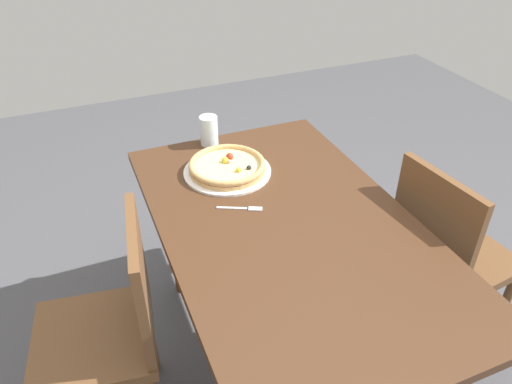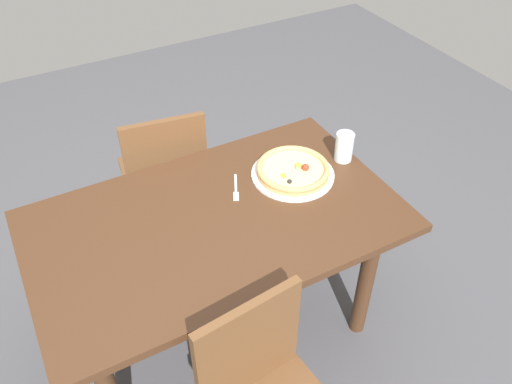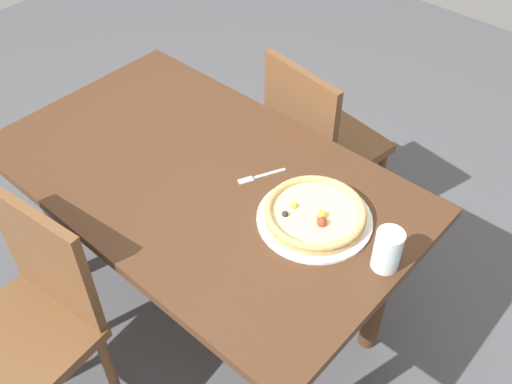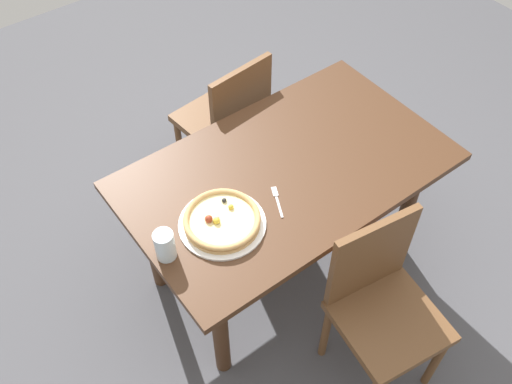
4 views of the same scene
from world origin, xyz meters
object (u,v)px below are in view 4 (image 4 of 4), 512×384
object	(u,v)px
chair_near	(381,303)
pizza	(222,220)
dining_table	(286,185)
fork	(277,199)
plate	(222,224)
drinking_glass	(165,245)
chair_far	(227,119)

from	to	relation	value
chair_near	pizza	xyz separation A→B (m)	(-0.39, 0.56, 0.28)
dining_table	fork	world-z (taller)	fork
dining_table	plate	world-z (taller)	plate
fork	drinking_glass	xyz separation A→B (m)	(-0.50, 0.04, 0.06)
plate	pizza	world-z (taller)	pizza
dining_table	chair_far	distance (m)	0.67
fork	chair_near	bearing A→B (deg)	-140.27
chair_near	dining_table	bearing A→B (deg)	-82.56
chair_near	drinking_glass	size ratio (longest dim) A/B	6.73
drinking_glass	chair_near	bearing A→B (deg)	-41.39
plate	chair_near	bearing A→B (deg)	-55.15
pizza	drinking_glass	world-z (taller)	drinking_glass
chair_near	chair_far	distance (m)	1.29
fork	drinking_glass	size ratio (longest dim) A/B	1.19
pizza	drinking_glass	bearing A→B (deg)	178.48
plate	fork	size ratio (longest dim) A/B	2.25
dining_table	pizza	size ratio (longest dim) A/B	4.63
plate	pizza	distance (m)	0.03
drinking_glass	dining_table	bearing A→B (deg)	6.77
dining_table	fork	bearing A→B (deg)	-141.82
chair_near	fork	bearing A→B (deg)	-67.42
dining_table	chair_near	distance (m)	0.65
chair_near	chair_far	world-z (taller)	same
chair_far	pizza	distance (m)	0.93
chair_far	pizza	size ratio (longest dim) A/B	2.87
chair_far	drinking_glass	world-z (taller)	chair_far
dining_table	chair_near	bearing A→B (deg)	-90.93
pizza	fork	size ratio (longest dim) A/B	1.97
chair_far	plate	size ratio (longest dim) A/B	2.52
chair_far	drinking_glass	size ratio (longest dim) A/B	6.73
dining_table	chair_far	xyz separation A→B (m)	(0.12, 0.64, -0.14)
chair_near	plate	xyz separation A→B (m)	(-0.39, 0.56, 0.25)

